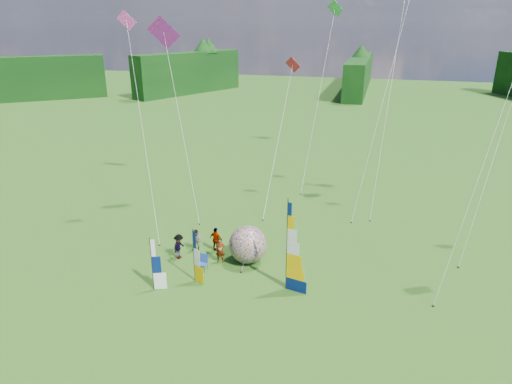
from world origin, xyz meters
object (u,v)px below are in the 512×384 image
(bol_inflatable, at_px, (248,245))
(spectator_b, at_px, (197,241))
(spectator_c, at_px, (179,247))
(feather_banner_main, at_px, (287,247))
(spectator_a, at_px, (220,250))
(spectator_d, at_px, (216,240))
(side_banner_far, at_px, (152,265))
(kite_whale, at_px, (394,63))
(camp_chair, at_px, (202,263))
(side_banner_left, at_px, (194,256))

(bol_inflatable, relative_size, spectator_b, 1.56)
(spectator_c, bearing_deg, feather_banner_main, -97.16)
(spectator_a, xyz_separation_m, spectator_d, (-0.81, 1.38, -0.00))
(side_banner_far, height_order, spectator_b, side_banner_far)
(spectator_c, distance_m, spectator_d, 2.59)
(feather_banner_main, xyz_separation_m, kite_whale, (5.15, 17.83, 8.83))
(spectator_a, distance_m, spectator_b, 2.34)
(spectator_d, height_order, kite_whale, kite_whale)
(spectator_a, bearing_deg, kite_whale, 47.12)
(bol_inflatable, xyz_separation_m, spectator_c, (-4.55, -0.80, -0.38))
(spectator_a, bearing_deg, spectator_c, 173.91)
(kite_whale, bearing_deg, spectator_d, -138.05)
(feather_banner_main, bearing_deg, camp_chair, -173.34)
(feather_banner_main, relative_size, spectator_d, 3.18)
(bol_inflatable, bearing_deg, side_banner_far, -133.24)
(side_banner_left, xyz_separation_m, bol_inflatable, (2.45, 3.17, -0.45))
(spectator_b, bearing_deg, spectator_c, -122.34)
(spectator_a, bearing_deg, bol_inflatable, 7.63)
(bol_inflatable, distance_m, spectator_b, 3.87)
(side_banner_far, distance_m, kite_whale, 25.69)
(feather_banner_main, bearing_deg, side_banner_left, -159.93)
(side_banner_far, height_order, bol_inflatable, side_banner_far)
(spectator_b, xyz_separation_m, kite_whale, (12.05, 14.84, 10.81))
(spectator_c, bearing_deg, side_banner_far, -172.78)
(side_banner_left, height_order, bol_inflatable, side_banner_left)
(spectator_d, bearing_deg, camp_chair, 107.07)
(spectator_a, height_order, kite_whale, kite_whale)
(side_banner_left, bearing_deg, spectator_a, 97.81)
(spectator_b, relative_size, spectator_d, 0.91)
(side_banner_left, bearing_deg, side_banner_far, -118.71)
(feather_banner_main, distance_m, camp_chair, 6.03)
(feather_banner_main, height_order, spectator_a, feather_banner_main)
(feather_banner_main, distance_m, side_banner_left, 5.68)
(feather_banner_main, xyz_separation_m, spectator_a, (-4.81, 1.95, -1.90))
(feather_banner_main, xyz_separation_m, side_banner_left, (-5.54, -0.65, -1.08))
(spectator_c, height_order, camp_chair, spectator_c)
(kite_whale, bearing_deg, spectator_a, -133.54)
(camp_chair, bearing_deg, side_banner_far, -120.08)
(spectator_c, xyz_separation_m, spectator_d, (2.02, 1.62, 0.01))
(bol_inflatable, distance_m, kite_whale, 20.23)
(side_banner_left, bearing_deg, spectator_b, 134.11)
(spectator_d, bearing_deg, spectator_c, 54.46)
(spectator_b, relative_size, kite_whale, 0.07)
(camp_chair, height_order, kite_whale, kite_whale)
(spectator_a, bearing_deg, side_banner_far, -134.02)
(side_banner_left, height_order, spectator_c, side_banner_left)
(side_banner_far, bearing_deg, camp_chair, 33.61)
(side_banner_far, xyz_separation_m, kite_whale, (12.67, 20.01, 9.96))
(spectator_d, distance_m, kite_whale, 21.00)
(bol_inflatable, bearing_deg, feather_banner_main, -39.23)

